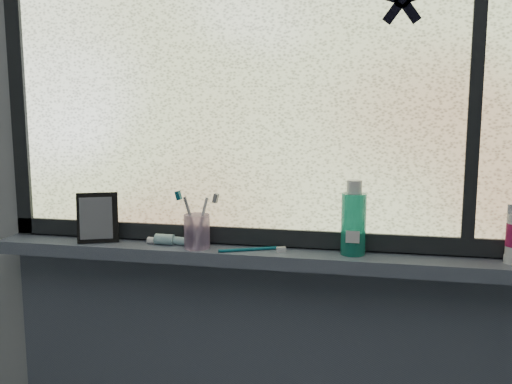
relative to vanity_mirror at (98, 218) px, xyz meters
The scene contains 12 objects.
wall_back 0.52m from the vanity_mirror, ahead, with size 3.00×0.01×2.50m, color #9EA3A8.
windowsill 0.50m from the vanity_mirror, ahead, with size 1.62×0.14×0.04m, color #4E5769.
window_pane 0.66m from the vanity_mirror, ahead, with size 1.50×0.01×1.00m, color silver.
frame_bottom 0.50m from the vanity_mirror, ahead, with size 1.60×0.03×0.05m, color black.
frame_left 0.52m from the vanity_mirror, 168.45° to the left, with size 0.05×0.03×1.10m, color black.
frame_mullion 1.18m from the vanity_mirror, ahead, with size 0.04×0.03×1.00m, color black.
starfish_sticker 1.09m from the vanity_mirror, ahead, with size 0.15×0.02×0.15m, color black, non-canonical shape.
vanity_mirror is the anchor object (origin of this frame).
toothpaste_tube 0.24m from the vanity_mirror, ahead, with size 0.18×0.04×0.03m, color white, non-canonical shape.
toothbrush_cup 0.32m from the vanity_mirror, ahead, with size 0.08×0.08×0.10m, color #AD8FBE.
toothbrush_lying 0.48m from the vanity_mirror, ahead, with size 0.21×0.02×0.01m, color #0B5568, non-canonical shape.
mouthwash_bottle 0.78m from the vanity_mirror, ahead, with size 0.07×0.07×0.18m, color #21AB8E.
Camera 1 is at (0.35, -0.36, 1.44)m, focal length 40.00 mm.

